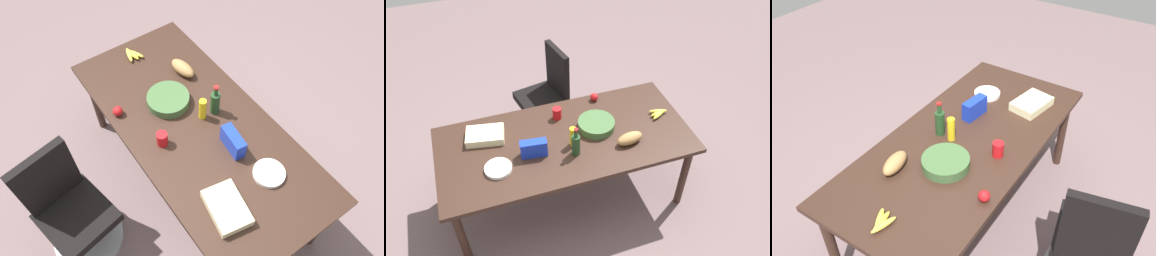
% 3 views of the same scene
% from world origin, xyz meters
% --- Properties ---
extents(ground_plane, '(10.00, 10.00, 0.00)m').
position_xyz_m(ground_plane, '(0.00, 0.00, 0.00)').
color(ground_plane, '#735C5E').
extents(conference_table, '(2.20, 1.02, 0.79)m').
position_xyz_m(conference_table, '(0.00, 0.00, 0.71)').
color(conference_table, '#352118').
rests_on(conference_table, ground).
extents(office_chair, '(0.57, 0.57, 1.01)m').
position_xyz_m(office_chair, '(-0.10, -1.05, 0.39)').
color(office_chair, gray).
rests_on(office_chair, ground).
extents(banana_bunch, '(0.19, 0.15, 0.04)m').
position_xyz_m(banana_bunch, '(-0.91, -0.02, 0.82)').
color(banana_bunch, gold).
rests_on(banana_bunch, conference_table).
extents(chip_bag_blue, '(0.23, 0.11, 0.15)m').
position_xyz_m(chip_bag_blue, '(0.30, 0.10, 0.87)').
color(chip_bag_blue, '#1834BE').
rests_on(chip_bag_blue, conference_table).
extents(salad_bowl, '(0.42, 0.42, 0.07)m').
position_xyz_m(salad_bowl, '(-0.31, -0.05, 0.83)').
color(salad_bowl, '#3E6035').
rests_on(salad_bowl, conference_table).
extents(paper_plate_stack, '(0.27, 0.27, 0.03)m').
position_xyz_m(paper_plate_stack, '(0.61, 0.17, 0.81)').
color(paper_plate_stack, white).
rests_on(paper_plate_stack, conference_table).
extents(sheet_cake, '(0.35, 0.28, 0.07)m').
position_xyz_m(sheet_cake, '(0.65, -0.23, 0.83)').
color(sheet_cake, beige).
rests_on(sheet_cake, conference_table).
extents(bread_loaf, '(0.25, 0.15, 0.10)m').
position_xyz_m(bread_loaf, '(-0.51, 0.22, 0.84)').
color(bread_loaf, '#A47745').
rests_on(bread_loaf, conference_table).
extents(apple_red, '(0.09, 0.09, 0.08)m').
position_xyz_m(apple_red, '(-0.43, -0.42, 0.83)').
color(apple_red, red).
rests_on(apple_red, conference_table).
extents(wine_bottle, '(0.09, 0.09, 0.28)m').
position_xyz_m(wine_bottle, '(-0.04, 0.19, 0.90)').
color(wine_bottle, '#214221').
rests_on(wine_bottle, conference_table).
extents(mustard_bottle, '(0.06, 0.06, 0.18)m').
position_xyz_m(mustard_bottle, '(-0.04, 0.09, 0.88)').
color(mustard_bottle, yellow).
rests_on(mustard_bottle, conference_table).
extents(red_solo_cup, '(0.10, 0.10, 0.11)m').
position_xyz_m(red_solo_cup, '(-0.02, -0.29, 0.85)').
color(red_solo_cup, red).
rests_on(red_solo_cup, conference_table).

